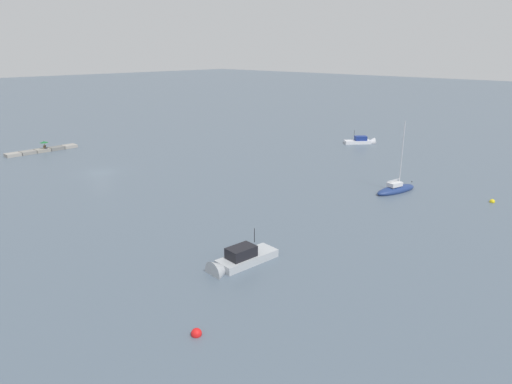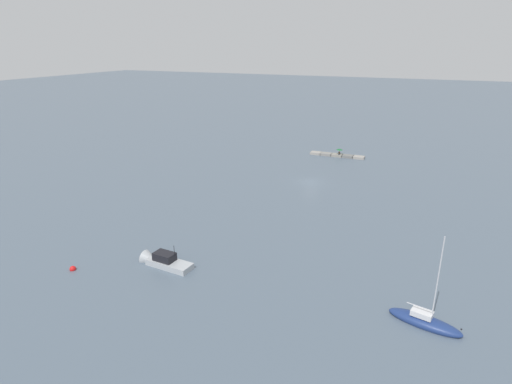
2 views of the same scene
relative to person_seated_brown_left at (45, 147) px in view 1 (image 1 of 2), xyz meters
name	(u,v)px [view 1 (image 1 of 2)]	position (x,y,z in m)	size (l,w,h in m)	color
ground_plane	(100,173)	(0.48, 19.89, -0.77)	(500.00, 500.00, 0.00)	slate
seawall_pier	(42,150)	(0.48, -0.12, -0.51)	(11.85, 1.85, 0.52)	gray
person_seated_brown_left	(45,147)	(0.00, 0.00, 0.00)	(0.48, 0.66, 0.73)	#1E2333
umbrella_open_green	(44,142)	(0.01, -0.08, 0.87)	(1.39, 1.39, 1.30)	black
sailboat_navy_far	(396,189)	(-20.36, 54.82, -0.45)	(6.63, 3.20, 9.06)	navy
motorboat_white_near	(362,142)	(-43.92, 35.83, -0.44)	(5.41, 5.03, 3.18)	silver
motorboat_grey_mid	(238,262)	(7.22, 55.20, -0.40)	(6.40, 2.41, 3.52)	#ADB2B7
mooring_buoy_near	(492,202)	(-24.28, 64.84, -0.67)	(0.59, 0.59, 0.59)	yellow
mooring_buoy_mid	(196,333)	(15.53, 60.13, -0.65)	(0.68, 0.68, 0.68)	red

